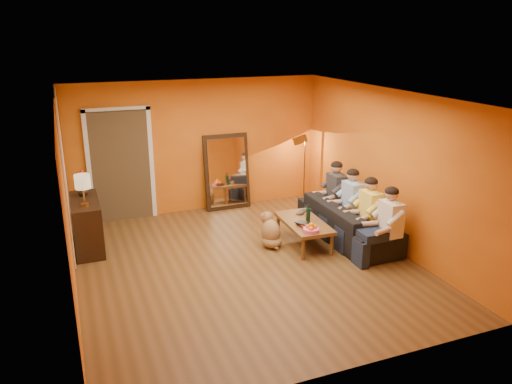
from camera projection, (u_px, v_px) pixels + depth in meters
name	position (u px, v px, depth m)	size (l,w,h in m)	color
room_shell	(238.00, 178.00, 7.68)	(5.00, 5.50, 2.60)	brown
white_accent	(64.00, 172.00, 8.04)	(0.02, 1.90, 2.58)	white
doorway_recess	(120.00, 165.00, 9.42)	(1.06, 0.30, 2.10)	#3F2D19
door_jamb_left	(89.00, 169.00, 9.11)	(0.08, 0.06, 2.20)	white
door_jamb_right	(151.00, 164.00, 9.51)	(0.08, 0.06, 2.20)	white
door_header	(116.00, 109.00, 8.98)	(1.22, 0.06, 0.08)	white
mirror_frame	(227.00, 172.00, 10.04)	(0.92, 0.06, 1.52)	black
mirror_glass	(227.00, 172.00, 10.00)	(0.78, 0.02, 1.36)	white
sideboard	(87.00, 224.00, 8.22)	(0.44, 1.18, 0.85)	black
table_lamp	(83.00, 190.00, 7.75)	(0.24, 0.24, 0.51)	beige
sofa	(348.00, 221.00, 8.65)	(0.86, 2.21, 0.64)	black
coffee_table	(304.00, 233.00, 8.43)	(0.62, 1.22, 0.42)	brown
floor_lamp	(304.00, 171.00, 10.25)	(0.30, 0.24, 1.44)	#BC8E37
dog	(271.00, 229.00, 8.35)	(0.33, 0.51, 0.60)	#9A6A45
person_far_left	(390.00, 225.00, 7.72)	(0.70, 0.44, 1.22)	silver
person_mid_left	(370.00, 213.00, 8.21)	(0.70, 0.44, 1.22)	#FEE254
person_mid_right	(352.00, 203.00, 8.69)	(0.70, 0.44, 1.22)	#99BCED
person_far_right	(336.00, 194.00, 9.18)	(0.70, 0.44, 1.22)	#343439
fruit_bowl	(311.00, 227.00, 7.91)	(0.26, 0.26, 0.16)	#ED538E
wine_bottle	(308.00, 213.00, 8.29)	(0.07, 0.07, 0.31)	black
tumbler	(307.00, 216.00, 8.50)	(0.10, 0.10, 0.09)	#B27F3F
laptop	(304.00, 213.00, 8.74)	(0.29, 0.19, 0.02)	black
book_lower	(300.00, 226.00, 8.13)	(0.19, 0.26, 0.02)	black
book_mid	(300.00, 225.00, 8.13)	(0.17, 0.23, 0.02)	red
book_upper	(300.00, 224.00, 8.10)	(0.17, 0.23, 0.02)	black
vase	(83.00, 190.00, 8.28)	(0.17, 0.17, 0.18)	black
flowers	(81.00, 176.00, 8.21)	(0.17, 0.17, 0.45)	red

